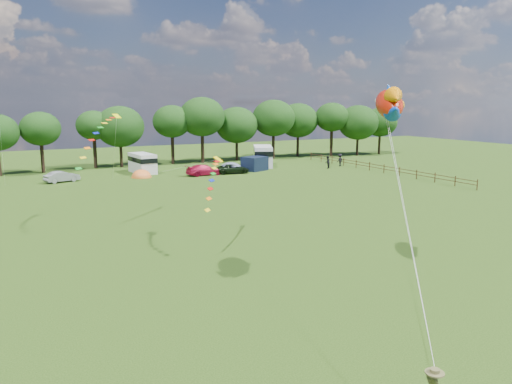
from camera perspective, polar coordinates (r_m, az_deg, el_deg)
name	(u,v)px	position (r m, az deg, el deg)	size (l,w,h in m)	color
ground_plane	(330,299)	(25.04, 8.46, -11.99)	(180.00, 180.00, 0.00)	black
tree_line	(145,123)	(76.26, -12.56, 7.65)	(102.98, 10.98, 10.27)	black
fence	(377,167)	(70.68, 13.63, 2.83)	(0.12, 33.12, 1.20)	#472D19
car_b	(62,177)	(64.04, -21.30, 1.65)	(1.41, 3.78, 1.33)	gray
car_c	(204,170)	(65.70, -5.93, 2.52)	(1.97, 4.70, 1.41)	#AF1136
car_d	(233,169)	(67.05, -2.69, 2.65)	(2.06, 4.56, 1.24)	black
campervan_c	(142,163)	(69.28, -12.85, 3.31)	(2.83, 5.57, 2.63)	silver
campervan_d	(263,155)	(74.51, 0.79, 4.20)	(4.99, 6.73, 3.04)	silver
tent_orange	(142,177)	(65.18, -12.95, 1.65)	(2.57, 2.81, 2.01)	orange
tent_greyblue	(231,172)	(68.66, -2.89, 2.32)	(3.57, 3.91, 2.65)	slate
awning_navy	(255,164)	(69.96, -0.16, 3.27)	(3.12, 2.53, 1.95)	black
fish_kite	(390,104)	(27.40, 15.07, 9.69)	(3.05, 4.01, 2.18)	red
streamer_kite_b	(102,131)	(39.80, -17.23, 6.65)	(4.28, 4.63, 3.79)	#FDFF05
streamer_kite_c	(214,174)	(33.04, -4.82, 2.05)	(3.22, 5.02, 2.82)	#FFDA05
walker_a	(327,162)	(72.88, 8.16, 3.39)	(0.88, 0.54, 1.81)	black
walker_b	(340,160)	(75.84, 9.56, 3.63)	(1.20, 0.56, 1.86)	black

